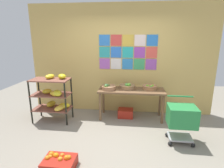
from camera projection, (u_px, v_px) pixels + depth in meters
name	position (u px, v px, depth m)	size (l,w,h in m)	color
ground	(113.00, 144.00, 3.46)	(9.24, 9.24, 0.00)	gray
back_wall_with_art	(121.00, 60.00, 4.69)	(4.70, 0.07, 2.77)	tan
banana_shelf_unit	(54.00, 95.00, 4.27)	(0.87, 0.53, 1.13)	black
display_table	(131.00, 93.00, 4.43)	(1.58, 0.58, 0.73)	brown
fruit_basket_right	(127.00, 86.00, 4.47)	(0.39, 0.39, 0.15)	#96704A
fruit_basket_centre	(150.00, 87.00, 4.42)	(0.35, 0.35, 0.12)	#B37B4C
fruit_basket_left	(109.00, 87.00, 4.39)	(0.35, 0.35, 0.15)	#AD7B57
produce_crate_under_table	(126.00, 113.00, 4.61)	(0.37, 0.30, 0.20)	#B12719
orange_crate_foreground	(59.00, 163.00, 2.81)	(0.48, 0.37, 0.22)	#A82015
shopping_cart	(182.00, 117.00, 3.42)	(0.51, 0.46, 0.86)	black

